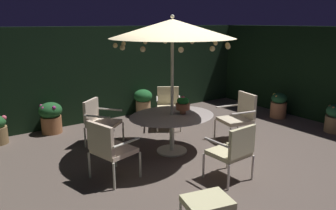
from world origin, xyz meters
The scene contains 16 objects.
ground_plane centered at (0.00, 0.00, -0.01)m, with size 8.52×6.58×0.02m, color brown.
hedge_backdrop_rear centered at (0.00, 3.14, 1.17)m, with size 8.52×0.30×2.33m, color black.
hedge_backdrop_right centered at (4.11, 0.00, 1.17)m, with size 0.30×6.58×2.33m, color black.
patio_dining_table centered at (-0.17, 0.27, 0.62)m, with size 1.68×1.40×0.74m.
patio_umbrella centered at (-0.17, 0.27, 2.32)m, with size 2.26×2.26×2.56m.
centerpiece_planter centered at (0.04, 0.22, 0.93)m, with size 0.27×0.27×0.35m.
patio_chair_north centered at (-1.14, 1.46, 0.53)m, with size 0.83×0.83×0.92m.
patio_chair_northeast centered at (-1.65, -0.12, 0.56)m, with size 0.72×0.76×0.97m.
patio_chair_east centered at (-0.09, -1.25, 0.54)m, with size 0.63×0.59×0.92m.
patio_chair_southeast centered at (1.34, -0.03, 0.57)m, with size 0.73×0.72×1.01m.
patio_chair_south centered at (0.64, 1.57, 0.56)m, with size 0.79×0.80×0.94m.
ottoman_footrest centered at (-1.26, -1.97, 0.37)m, with size 0.63×0.54×0.42m.
potted_plant_right_near centered at (3.55, -0.90, 0.32)m, with size 0.44×0.44×0.64m.
potted_plant_right_far centered at (-1.76, 2.72, 0.38)m, with size 0.51×0.51×0.70m.
potted_plant_left_far centered at (3.46, 0.56, 0.33)m, with size 0.41×0.41×0.65m.
potted_plant_back_center centered at (0.65, 2.75, 0.39)m, with size 0.49×0.49×0.71m.
Camera 1 is at (-3.58, -4.51, 2.44)m, focal length 34.68 mm.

